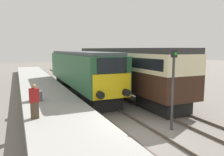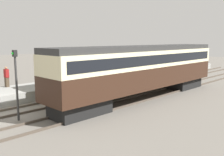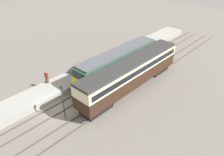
{
  "view_description": "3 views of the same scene",
  "coord_description": "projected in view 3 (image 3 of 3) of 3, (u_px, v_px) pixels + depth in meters",
  "views": [
    {
      "loc": [
        -5.23,
        -8.35,
        4.01
      ],
      "look_at": [
        0.0,
        3.55,
        2.27
      ],
      "focal_mm": 35.0,
      "sensor_mm": 36.0,
      "label": 1
    },
    {
      "loc": [
        15.01,
        -5.87,
        4.53
      ],
      "look_at": [
        1.7,
        7.55,
        1.6
      ],
      "focal_mm": 40.0,
      "sensor_mm": 36.0,
      "label": 2
    },
    {
      "loc": [
        17.66,
        -9.87,
        15.83
      ],
      "look_at": [
        1.7,
        7.55,
        1.6
      ],
      "focal_mm": 35.0,
      "sensor_mm": 36.0,
      "label": 3
    }
  ],
  "objects": [
    {
      "name": "locomotive",
      "position": [
        118.0,
        62.0,
        30.31
      ],
      "size": [
        2.7,
        14.88,
        3.78
      ],
      "color": "black",
      "rests_on": "ground_plane"
    },
    {
      "name": "luggage_crate",
      "position": [
        71.0,
        71.0,
        30.09
      ],
      "size": [
        0.7,
        0.56,
        0.6
      ],
      "color": "#4C4C51",
      "rests_on": "platform_left"
    },
    {
      "name": "passenger_carriage",
      "position": [
        131.0,
        72.0,
        27.26
      ],
      "size": [
        2.75,
        16.7,
        4.07
      ],
      "color": "black",
      "rests_on": "ground_plane"
    },
    {
      "name": "signal_post",
      "position": [
        63.0,
        99.0,
        22.45
      ],
      "size": [
        0.24,
        0.28,
        3.96
      ],
      "color": "#333333",
      "rests_on": "ground_plane"
    },
    {
      "name": "ground_plane",
      "position": [
        56.0,
        110.0,
        24.62
      ],
      "size": [
        120.0,
        120.0,
        0.0
      ],
      "primitive_type": "plane",
      "color": "slate"
    },
    {
      "name": "platform_left",
      "position": [
        89.0,
        72.0,
        31.38
      ],
      "size": [
        3.5,
        50.0,
        0.81
      ],
      "color": "gray",
      "rests_on": "ground_plane"
    },
    {
      "name": "person_on_platform",
      "position": [
        47.0,
        77.0,
        27.73
      ],
      "size": [
        0.44,
        0.26,
        1.62
      ],
      "color": "#473828",
      "rests_on": "platform_left"
    },
    {
      "name": "rails_near_track",
      "position": [
        89.0,
        91.0,
        27.74
      ],
      "size": [
        1.51,
        60.0,
        0.14
      ],
      "color": "#4C4238",
      "rests_on": "ground_plane"
    },
    {
      "name": "rails_far_track",
      "position": [
        108.0,
        102.0,
        25.78
      ],
      "size": [
        1.5,
        60.0,
        0.14
      ],
      "color": "#4C4238",
      "rests_on": "ground_plane"
    }
  ]
}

